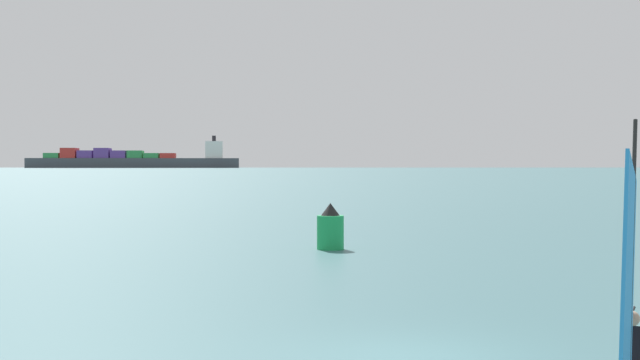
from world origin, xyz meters
name	(u,v)px	position (x,y,z in m)	size (l,w,h in m)	color
ground_plane	(410,358)	(0.00, 0.00, 0.00)	(4000.00, 4000.00, 0.00)	#386066
windsurfer	(630,333)	(2.56, -3.06, 1.00)	(1.96, 3.29, 4.12)	white
cargo_ship	(134,160)	(-129.59, 890.63, 8.38)	(215.89, 34.75, 33.66)	#3F444C
distant_headland	(411,158)	(311.36, 1730.10, 17.60)	(794.00, 397.71, 35.20)	#756B56
channel_buoy	(330,229)	(0.26, 19.20, 0.81)	(1.07, 1.07, 1.84)	#19994C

